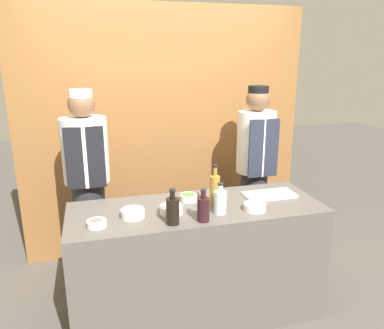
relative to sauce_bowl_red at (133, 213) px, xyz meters
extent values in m
plane|color=#4C4742|center=(0.47, 0.06, -0.92)|extent=(14.00, 14.00, 0.00)
cube|color=brown|center=(0.47, 1.26, 0.28)|extent=(2.77, 0.18, 2.40)
cube|color=#514C47|center=(0.47, 0.06, -0.48)|extent=(1.82, 0.66, 0.89)
cylinder|color=silver|center=(0.00, 0.00, 0.00)|extent=(0.16, 0.16, 0.06)
cylinder|color=red|center=(0.00, 0.00, 0.02)|extent=(0.13, 0.13, 0.02)
cylinder|color=silver|center=(0.84, -0.10, -0.01)|extent=(0.16, 0.16, 0.05)
cylinder|color=brown|center=(0.84, -0.10, 0.01)|extent=(0.13, 0.13, 0.01)
cylinder|color=silver|center=(0.26, -0.01, 0.00)|extent=(0.16, 0.16, 0.06)
cylinder|color=yellow|center=(0.26, -0.01, 0.02)|extent=(0.13, 0.13, 0.02)
cylinder|color=silver|center=(-0.24, -0.08, -0.01)|extent=(0.12, 0.12, 0.04)
cylinder|color=#703384|center=(-0.24, -0.08, 0.00)|extent=(0.10, 0.10, 0.01)
cylinder|color=silver|center=(0.44, 0.19, -0.01)|extent=(0.13, 0.13, 0.05)
cylinder|color=green|center=(0.44, 0.19, 0.01)|extent=(0.11, 0.11, 0.01)
cube|color=white|center=(1.07, 0.12, -0.02)|extent=(0.39, 0.19, 0.02)
cylinder|color=silver|center=(0.59, -0.09, 0.05)|extent=(0.09, 0.09, 0.16)
cylinder|color=silver|center=(0.59, -0.09, 0.15)|extent=(0.03, 0.03, 0.05)
cylinder|color=black|center=(0.59, -0.09, 0.18)|extent=(0.04, 0.04, 0.01)
cylinder|color=olive|center=(0.60, 0.06, 0.08)|extent=(0.07, 0.07, 0.22)
cylinder|color=olive|center=(0.60, 0.06, 0.22)|extent=(0.03, 0.03, 0.07)
cylinder|color=black|center=(0.60, 0.06, 0.26)|extent=(0.03, 0.03, 0.02)
cylinder|color=black|center=(0.44, -0.18, 0.05)|extent=(0.08, 0.08, 0.16)
cylinder|color=black|center=(0.44, -0.18, 0.15)|extent=(0.03, 0.03, 0.05)
cylinder|color=black|center=(0.44, -0.18, 0.18)|extent=(0.04, 0.04, 0.01)
cylinder|color=black|center=(0.24, -0.17, 0.05)|extent=(0.09, 0.09, 0.17)
cylinder|color=black|center=(0.24, -0.17, 0.17)|extent=(0.03, 0.03, 0.05)
cylinder|color=black|center=(0.24, -0.17, 0.20)|extent=(0.04, 0.04, 0.01)
cylinder|color=#28282D|center=(-0.29, 0.74, -0.46)|extent=(0.27, 0.27, 0.93)
cylinder|color=silver|center=(-0.29, 0.74, 0.27)|extent=(0.37, 0.37, 0.53)
cube|color=black|center=(-0.29, 0.56, 0.25)|extent=(0.30, 0.02, 0.49)
sphere|color=brown|center=(-0.29, 0.74, 0.65)|extent=(0.21, 0.21, 0.21)
cylinder|color=white|center=(-0.29, 0.74, 0.73)|extent=(0.18, 0.18, 0.07)
cylinder|color=#28282D|center=(1.22, 0.74, -0.48)|extent=(0.25, 0.25, 0.89)
cylinder|color=silver|center=(1.22, 0.74, 0.25)|extent=(0.35, 0.35, 0.57)
cube|color=#232838|center=(1.22, 0.57, 0.23)|extent=(0.28, 0.02, 0.52)
sphere|color=brown|center=(1.22, 0.74, 0.64)|extent=(0.21, 0.21, 0.21)
cylinder|color=black|center=(1.22, 0.74, 0.72)|extent=(0.18, 0.18, 0.07)
camera|label=1|loc=(-0.22, -2.34, 1.02)|focal=35.00mm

